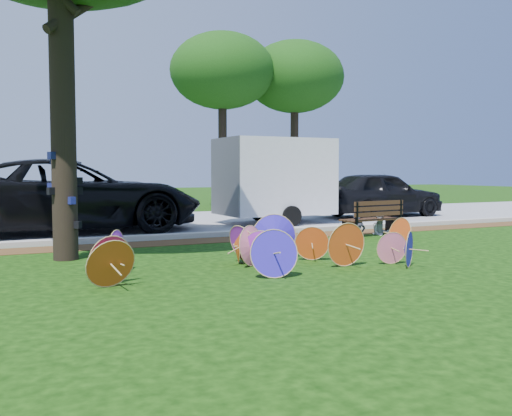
{
  "coord_description": "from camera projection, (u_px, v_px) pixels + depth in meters",
  "views": [
    {
      "loc": [
        -4.13,
        -7.72,
        1.6
      ],
      "look_at": [
        0.5,
        2.0,
        0.9
      ],
      "focal_mm": 40.0,
      "sensor_mm": 36.0,
      "label": 1
    }
  ],
  "objects": [
    {
      "name": "ground",
      "position": [
        282.0,
        274.0,
        8.83
      ],
      "size": [
        90.0,
        90.0,
        0.0
      ],
      "primitive_type": "plane",
      "color": "black",
      "rests_on": "ground"
    },
    {
      "name": "mulch_strip",
      "position": [
        189.0,
        242.0,
        12.89
      ],
      "size": [
        90.0,
        1.0,
        0.01
      ],
      "primitive_type": "cube",
      "color": "#472D16",
      "rests_on": "ground"
    },
    {
      "name": "curb",
      "position": [
        179.0,
        236.0,
        13.51
      ],
      "size": [
        90.0,
        0.3,
        0.12
      ],
      "primitive_type": "cube",
      "color": "#B7B5AD",
      "rests_on": "ground"
    },
    {
      "name": "street",
      "position": [
        137.0,
        224.0,
        17.25
      ],
      "size": [
        90.0,
        8.0,
        0.01
      ],
      "primitive_type": "cube",
      "color": "gray",
      "rests_on": "ground"
    },
    {
      "name": "parasol_pile",
      "position": [
        268.0,
        246.0,
        9.45
      ],
      "size": [
        6.31,
        2.19,
        0.83
      ],
      "color": "#C84613",
      "rests_on": "ground"
    },
    {
      "name": "black_van",
      "position": [
        69.0,
        196.0,
        14.81
      ],
      "size": [
        6.93,
        3.33,
        1.9
      ],
      "primitive_type": "imported",
      "rotation": [
        0.0,
        0.0,
        1.54
      ],
      "color": "black",
      "rests_on": "ground"
    },
    {
      "name": "dark_pickup",
      "position": [
        380.0,
        194.0,
        19.91
      ],
      "size": [
        4.72,
        2.06,
        1.58
      ],
      "primitive_type": "imported",
      "rotation": [
        0.0,
        0.0,
        1.61
      ],
      "color": "black",
      "rests_on": "ground"
    },
    {
      "name": "cargo_trailer",
      "position": [
        275.0,
        176.0,
        17.27
      ],
      "size": [
        3.26,
        2.09,
        2.87
      ],
      "primitive_type": "cube",
      "rotation": [
        0.0,
        0.0,
        0.01
      ],
      "color": "silver",
      "rests_on": "ground"
    },
    {
      "name": "park_bench",
      "position": [
        371.0,
        218.0,
        14.11
      ],
      "size": [
        1.72,
        0.83,
        0.86
      ],
      "primitive_type": null,
      "rotation": [
        0.0,
        0.0,
        0.13
      ],
      "color": "black",
      "rests_on": "ground"
    },
    {
      "name": "person_left",
      "position": [
        358.0,
        214.0,
        14.0
      ],
      "size": [
        0.44,
        0.33,
        1.1
      ],
      "primitive_type": "imported",
      "rotation": [
        0.0,
        0.0,
        -0.18
      ],
      "color": "#37394B",
      "rests_on": "ground"
    },
    {
      "name": "person_right",
      "position": [
        381.0,
        213.0,
        14.3
      ],
      "size": [
        0.6,
        0.51,
        1.09
      ],
      "primitive_type": "imported",
      "rotation": [
        0.0,
        0.0,
        -0.2
      ],
      "color": "#BABBC4",
      "rests_on": "ground"
    },
    {
      "name": "bg_trees",
      "position": [
        158.0,
        66.0,
        22.54
      ],
      "size": [
        19.88,
        4.99,
        7.4
      ],
      "color": "black",
      "rests_on": "ground"
    }
  ]
}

